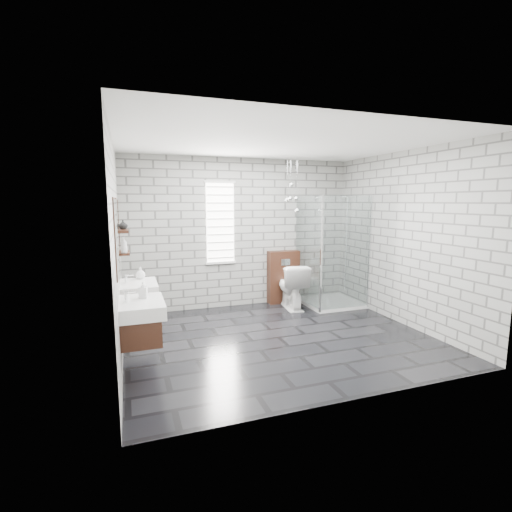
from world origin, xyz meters
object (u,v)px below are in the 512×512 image
cistern_panel (283,277)px  toilet (292,286)px  vanity_right (136,290)px  vanity_left (138,309)px  shower_enclosure (329,280)px

cistern_panel → toilet: 0.40m
vanity_right → toilet: size_ratio=1.93×
vanity_right → cistern_panel: bearing=25.2°
vanity_left → vanity_right: bearing=90.0°
vanity_left → cistern_panel: vanity_left is taller
cistern_panel → toilet: size_ratio=1.23×
vanity_left → cistern_panel: size_ratio=1.57×
vanity_left → vanity_right: same height
cistern_panel → shower_enclosure: 0.87m
toilet → vanity_right: bearing=25.0°
vanity_left → toilet: 3.30m
shower_enclosure → toilet: 0.72m
vanity_right → cistern_panel: 3.00m
vanity_right → shower_enclosure: bearing=12.5°
vanity_right → toilet: 2.87m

